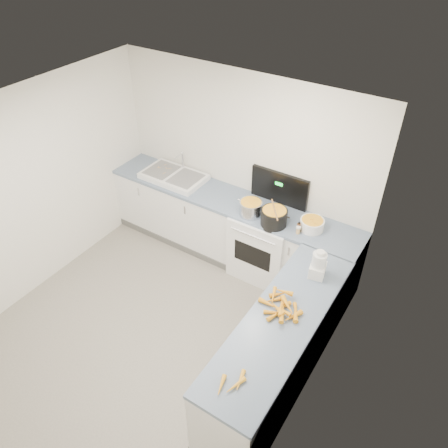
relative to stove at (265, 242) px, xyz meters
The scene contains 19 objects.
floor 1.84m from the stove, 108.07° to the right, with size 3.50×4.00×0.00m, color gray, non-canonical shape.
ceiling 2.69m from the stove, 108.07° to the right, with size 3.50×4.00×0.00m, color white, non-canonical shape.
wall_back 1.00m from the stove, 150.23° to the left, with size 3.50×2.50×0.00m, color white, non-canonical shape.
wall_left 2.96m from the stove, 143.77° to the right, with size 4.00×2.50×0.00m, color white, non-canonical shape.
wall_right 2.21m from the stove, 54.55° to the right, with size 4.00×2.50×0.00m, color white, non-canonical shape.
counter_back 0.55m from the stove, behind, with size 3.50×0.62×0.94m.
counter_right 1.65m from the stove, 56.99° to the right, with size 0.62×2.20×0.94m.
stove is the anchor object (origin of this frame).
sink 1.54m from the stove, behind, with size 0.86×0.52×0.31m.
steel_pot 0.59m from the stove, 140.43° to the right, with size 0.28×0.28×0.20m, color silver.
black_pot 0.60m from the stove, 42.80° to the right, with size 0.31×0.31×0.22m, color black.
wooden_spoon 0.71m from the stove, 42.80° to the right, with size 0.02×0.02×0.41m, color #AD7A47.
mixing_bowl 0.78m from the stove, ahead, with size 0.28×0.28×0.13m, color white.
extract_bottle 0.71m from the stove, 14.23° to the right, with size 0.04×0.04×0.11m, color #593319.
spice_jar 0.71m from the stove, 17.81° to the right, with size 0.05×0.05×0.08m, color #E5B266.
food_processor 1.29m from the stove, 35.53° to the right, with size 0.19×0.21×0.31m.
carrot_pile 1.61m from the stove, 56.61° to the right, with size 0.44×0.41×0.09m.
peeled_carrots 2.41m from the stove, 68.39° to the right, with size 0.19×0.31×0.04m.
peelings 1.75m from the stove, behind, with size 0.21×0.24×0.01m.
Camera 1 is at (2.43, -2.20, 4.09)m, focal length 35.00 mm.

